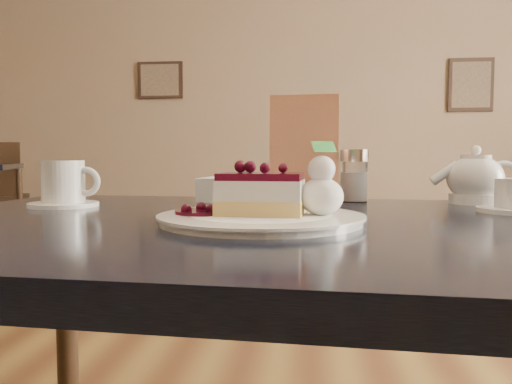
# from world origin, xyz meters

# --- Properties ---
(main_table) EXTENTS (1.26, 0.89, 0.76)m
(main_table) POSITION_xyz_m (0.06, 0.31, 0.68)
(main_table) COLOR black
(main_table) RESTS_ON ground
(dessert_plate) EXTENTS (0.29, 0.29, 0.01)m
(dessert_plate) POSITION_xyz_m (0.05, 0.26, 0.76)
(dessert_plate) COLOR white
(dessert_plate) RESTS_ON main_table
(cheesecake_slice) EXTENTS (0.13, 0.09, 0.06)m
(cheesecake_slice) POSITION_xyz_m (0.05, 0.26, 0.80)
(cheesecake_slice) COLOR #E8CA61
(cheesecake_slice) RESTS_ON dessert_plate
(whipped_cream) EXTENTS (0.06, 0.06, 0.06)m
(whipped_cream) POSITION_xyz_m (0.14, 0.26, 0.80)
(whipped_cream) COLOR white
(whipped_cream) RESTS_ON dessert_plate
(berry_sauce) EXTENTS (0.08, 0.08, 0.01)m
(berry_sauce) POSITION_xyz_m (-0.03, 0.26, 0.77)
(berry_sauce) COLOR #340314
(berry_sauce) RESTS_ON dessert_plate
(coffee_set) EXTENTS (0.14, 0.13, 0.09)m
(coffee_set) POSITION_xyz_m (-0.34, 0.46, 0.80)
(coffee_set) COLOR white
(coffee_set) RESTS_ON main_table
(tea_set) EXTENTS (0.18, 0.28, 0.11)m
(tea_set) POSITION_xyz_m (0.46, 0.57, 0.80)
(tea_set) COLOR white
(tea_set) RESTS_ON main_table
(menu_card) EXTENTS (0.14, 0.04, 0.22)m
(menu_card) POSITION_xyz_m (0.11, 0.59, 0.87)
(menu_card) COLOR beige
(menu_card) RESTS_ON main_table
(sugar_shaker) EXTENTS (0.06, 0.06, 0.11)m
(sugar_shaker) POSITION_xyz_m (0.22, 0.62, 0.81)
(sugar_shaker) COLOR white
(sugar_shaker) RESTS_ON main_table
(napkin_stack) EXTENTS (0.13, 0.13, 0.05)m
(napkin_stack) POSITION_xyz_m (-0.05, 0.63, 0.78)
(napkin_stack) COLOR white
(napkin_stack) RESTS_ON main_table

